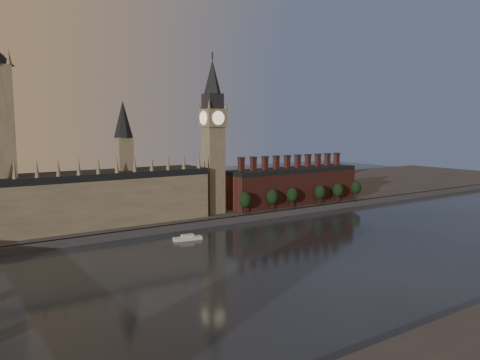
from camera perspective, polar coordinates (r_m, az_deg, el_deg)
The scene contains 12 objects.
ground at distance 228.75m, azimuth 9.03°, elevation -9.45°, with size 900.00×900.00×0.00m, color black.
north_bank at distance 374.94m, azimuth -9.94°, elevation -2.81°, with size 900.00×182.00×4.00m.
palace_of_westminster at distance 290.84m, azimuth -16.48°, elevation -1.82°, with size 130.00×30.30×74.00m.
big_ben at distance 314.12m, azimuth -3.33°, elevation 5.51°, with size 15.00×15.00×107.00m.
chimney_block at distance 358.02m, azimuth 6.38°, elevation -0.64°, with size 110.00×25.00×37.00m.
embankment_tree_0 at distance 313.65m, azimuth 0.63°, elevation -2.44°, with size 8.60×8.60×14.88m.
embankment_tree_1 at distance 327.61m, azimuth 3.96°, elevation -2.06°, with size 8.60×8.60×14.88m.
embankment_tree_2 at distance 338.94m, azimuth 6.38°, elevation -1.79°, with size 8.60×8.60×14.88m.
embankment_tree_3 at distance 355.41m, azimuth 9.71°, elevation -1.46°, with size 8.60×8.60×14.88m.
embankment_tree_4 at distance 368.90m, azimuth 11.84°, elevation -1.21°, with size 8.60×8.60×14.88m.
embankment_tree_5 at distance 386.14m, azimuth 13.94°, elevation -0.91°, with size 8.60×8.60×14.88m.
river_boat at distance 262.47m, azimuth -6.41°, elevation -7.03°, with size 16.45×7.27×3.18m.
Camera 1 is at (-151.22, -159.52, 63.35)m, focal length 35.00 mm.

